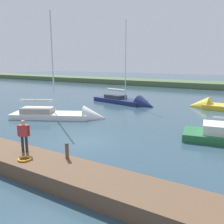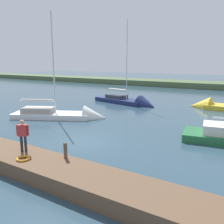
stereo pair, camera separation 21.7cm
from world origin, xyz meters
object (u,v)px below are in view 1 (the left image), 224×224
mooring_post_near (67,151)px  life_ring_buoy (25,159)px  person_on_dock (24,134)px  sailboat_far_left (129,103)px  sailboat_inner_slip (67,117)px

mooring_post_near → life_ring_buoy: bearing=38.4°
mooring_post_near → person_on_dock: size_ratio=0.45×
person_on_dock → sailboat_far_left: bearing=-20.1°
mooring_post_near → sailboat_inner_slip: size_ratio=0.07×
mooring_post_near → sailboat_inner_slip: sailboat_inner_slip is taller
sailboat_inner_slip → mooring_post_near: bearing=-75.3°
life_ring_buoy → sailboat_inner_slip: sailboat_inner_slip is taller
life_ring_buoy → mooring_post_near: bearing=-141.6°
mooring_post_near → person_on_dock: 2.62m
life_ring_buoy → person_on_dock: size_ratio=0.38×
life_ring_buoy → sailboat_far_left: sailboat_far_left is taller
life_ring_buoy → sailboat_inner_slip: 12.20m
mooring_post_near → sailboat_far_left: (6.72, -19.51, -0.97)m
life_ring_buoy → person_on_dock: 1.50m
sailboat_inner_slip → person_on_dock: (-5.62, 9.56, 1.58)m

